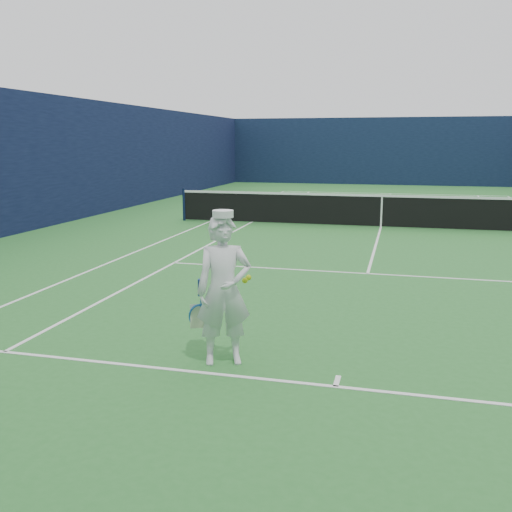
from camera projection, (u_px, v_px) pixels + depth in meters
The scene contains 5 objects.
ground at pixel (381, 228), 17.37m from camera, with size 80.00×80.00×0.00m, color #2A6F2C.
court_markings at pixel (381, 227), 17.37m from camera, with size 11.03×23.83×0.01m.
windscreen_fence at pixel (384, 161), 16.98m from camera, with size 20.12×36.12×4.00m.
tennis_net at pixel (382, 209), 17.26m from camera, with size 12.88×0.09×1.07m.
tennis_player at pixel (224, 290), 6.60m from camera, with size 0.87×0.63×1.81m.
Camera 1 is at (0.59, -17.61, 2.57)m, focal length 40.00 mm.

